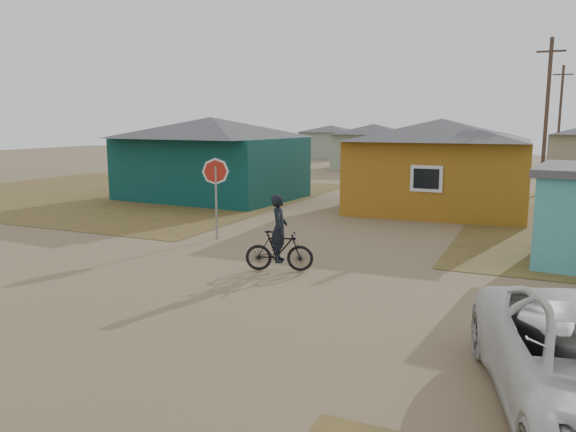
# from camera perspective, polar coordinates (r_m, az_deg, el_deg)

# --- Properties ---
(ground) EXTENTS (120.00, 120.00, 0.00)m
(ground) POSITION_cam_1_polar(r_m,az_deg,el_deg) (12.73, -7.12, -7.72)
(ground) COLOR olive
(grass_nw) EXTENTS (20.00, 18.00, 0.00)m
(grass_nw) POSITION_cam_1_polar(r_m,az_deg,el_deg) (31.22, -16.77, 2.23)
(grass_nw) COLOR brown
(grass_nw) RESTS_ON ground
(house_teal) EXTENTS (8.93, 7.08, 4.00)m
(house_teal) POSITION_cam_1_polar(r_m,az_deg,el_deg) (28.17, -7.76, 5.99)
(house_teal) COLOR #093431
(house_teal) RESTS_ON ground
(house_yellow) EXTENTS (7.72, 6.76, 3.90)m
(house_yellow) POSITION_cam_1_polar(r_m,az_deg,el_deg) (24.73, 15.19, 5.14)
(house_yellow) COLOR #9A6117
(house_yellow) RESTS_ON ground
(house_pale_west) EXTENTS (7.04, 6.15, 3.60)m
(house_pale_west) POSITION_cam_1_polar(r_m,az_deg,el_deg) (46.10, 8.68, 7.07)
(house_pale_west) COLOR gray
(house_pale_west) RESTS_ON ground
(house_pale_north) EXTENTS (6.28, 5.81, 3.40)m
(house_pale_north) POSITION_cam_1_polar(r_m,az_deg,el_deg) (59.97, 4.37, 7.61)
(house_pale_north) COLOR gray
(house_pale_north) RESTS_ON ground
(utility_pole_near) EXTENTS (1.40, 0.20, 8.00)m
(utility_pole_near) POSITION_cam_1_polar(r_m,az_deg,el_deg) (32.37, 24.78, 9.35)
(utility_pole_near) COLOR #49362B
(utility_pole_near) RESTS_ON ground
(utility_pole_far) EXTENTS (1.40, 0.20, 8.00)m
(utility_pole_far) POSITION_cam_1_polar(r_m,az_deg,el_deg) (48.38, 25.88, 9.05)
(utility_pole_far) COLOR #49362B
(utility_pole_far) RESTS_ON ground
(stop_sign) EXTENTS (0.84, 0.26, 2.63)m
(stop_sign) POSITION_cam_1_polar(r_m,az_deg,el_deg) (18.16, -7.36, 3.64)
(stop_sign) COLOR gray
(stop_sign) RESTS_ON ground
(cyclist) EXTENTS (1.80, 1.05, 1.97)m
(cyclist) POSITION_cam_1_polar(r_m,az_deg,el_deg) (14.26, -0.89, -2.80)
(cyclist) COLOR black
(cyclist) RESTS_ON ground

